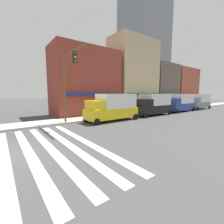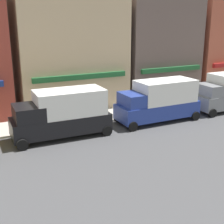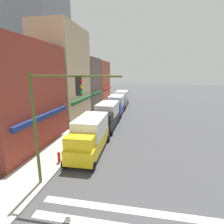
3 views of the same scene
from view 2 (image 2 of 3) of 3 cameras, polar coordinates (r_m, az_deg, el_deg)
name	(u,v)px [view 2 (image 2 of 3)]	position (r m, az deg, el deg)	size (l,w,h in m)	color
storefront_row	(103,44)	(27.65, -1.60, 12.37)	(36.23, 5.30, 12.80)	maroon
box_truck_black	(62,113)	(19.92, -9.11, -0.21)	(6.25, 2.42, 3.04)	black
box_truck_blue	(159,100)	(23.02, 8.56, 2.12)	(6.21, 2.42, 3.04)	navy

